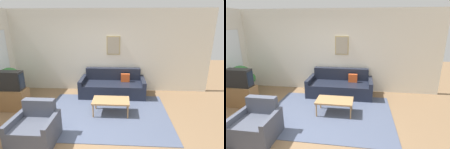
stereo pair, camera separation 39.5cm
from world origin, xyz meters
The scene contains 11 objects.
ground_plane centered at (0.00, 0.00, 0.00)m, with size 16.00×16.00×0.00m, color #846647.
area_rug centered at (0.72, 0.89, 0.01)m, with size 3.20×2.37×0.01m.
wall_back centered at (0.01, 2.64, 1.35)m, with size 8.00×0.09×2.70m.
couch centered at (0.84, 2.17, 0.29)m, with size 2.04×0.90×0.82m.
coffee_table centered at (0.87, 0.92, 0.35)m, with size 0.93×0.53×0.39m.
tv_stand centered at (-1.81, 1.03, 0.28)m, with size 0.80×0.41×0.57m.
tv centered at (-1.81, 1.03, 0.81)m, with size 0.69×0.28×0.50m.
armchair centered at (-0.54, -0.26, 0.27)m, with size 0.82×0.76×0.79m.
potted_plant_tall centered at (-2.11, 1.49, 0.68)m, with size 0.66×0.66×1.03m.
potted_plant_by_window centered at (-2.22, 2.04, 0.40)m, with size 0.38×0.38×0.65m.
potted_plant_small centered at (-2.06, 1.51, 0.57)m, with size 0.58×0.58×0.88m.
Camera 1 is at (1.13, -3.12, 2.27)m, focal length 28.00 mm.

